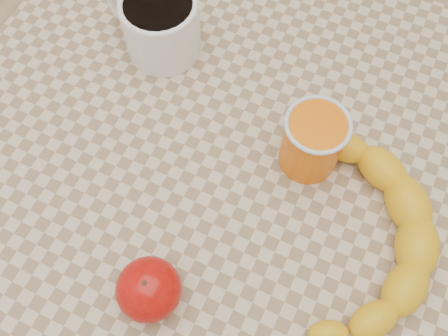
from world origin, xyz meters
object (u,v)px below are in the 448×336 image
at_px(banana, 358,232).
at_px(coffee_mug, 159,23).
at_px(table, 224,199).
at_px(orange_juice_glass, 312,141).
at_px(apple, 149,289).

bearing_deg(banana, coffee_mug, 137.99).
bearing_deg(table, orange_juice_glass, 37.38).
relative_size(orange_juice_glass, banana, 0.25).
bearing_deg(banana, orange_juice_glass, 122.19).
bearing_deg(apple, orange_juice_glass, 68.19).
xyz_separation_m(apple, banana, (0.18, 0.16, -0.01)).
relative_size(orange_juice_glass, apple, 1.14).
relative_size(coffee_mug, banana, 0.42).
distance_m(table, coffee_mug, 0.26).
height_order(table, orange_juice_glass, orange_juice_glass).
distance_m(coffee_mug, banana, 0.38).
xyz_separation_m(table, banana, (0.18, -0.01, 0.11)).
distance_m(apple, banana, 0.25).
height_order(apple, banana, apple).
bearing_deg(table, coffee_mug, 138.91).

